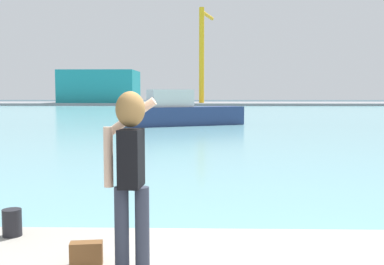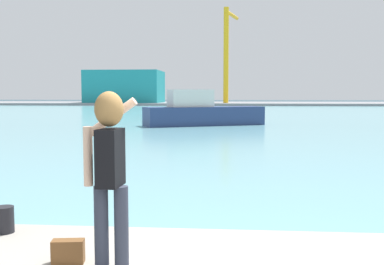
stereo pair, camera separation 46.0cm
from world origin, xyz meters
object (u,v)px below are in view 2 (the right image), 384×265
person_photographer (109,161)px  port_crane (227,47)px  warehouse_left (125,87)px  boat_moored (202,113)px  handbag (68,252)px  harbor_bollard (5,220)px

person_photographer → port_crane: 87.49m
warehouse_left → person_photographer: bearing=-77.1°
boat_moored → warehouse_left: 63.63m
handbag → warehouse_left: warehouse_left is taller
handbag → boat_moored: boat_moored is taller
person_photographer → boat_moored: (-0.92, 28.96, -0.74)m
harbor_bollard → warehouse_left: bearing=102.1°
port_crane → warehouse_left: bearing=173.3°
harbor_bollard → boat_moored: boat_moored is taller
warehouse_left → boat_moored: bearing=-72.0°
port_crane → person_photographer: bearing=-90.3°
person_photographer → warehouse_left: bearing=17.1°
harbor_bollard → boat_moored: size_ratio=0.04×
harbor_bollard → warehouse_left: 90.46m
warehouse_left → port_crane: 22.42m
harbor_bollard → handbag: bearing=-39.2°
handbag → boat_moored: size_ratio=0.04×
port_crane → harbor_bollard: bearing=-91.3°
handbag → harbor_bollard: harbor_bollard is taller
boat_moored → warehouse_left: size_ratio=0.59×
boat_moored → port_crane: (1.33, 58.00, 10.36)m
harbor_bollard → warehouse_left: (-18.94, 88.40, 2.92)m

